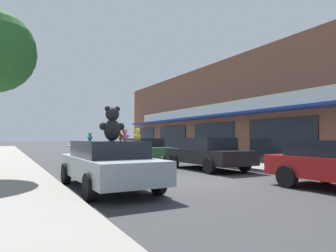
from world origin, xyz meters
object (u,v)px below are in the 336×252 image
(teddy_bear_giant, at_px, (112,124))
(teddy_bear_pink, at_px, (125,135))
(plush_art_car, at_px, (107,163))
(teddy_bear_orange, at_px, (121,137))
(teddy_bear_teal, at_px, (90,137))
(parked_car_far_right, at_px, (144,148))
(teddy_bear_blue, at_px, (110,136))
(teddy_bear_yellow, at_px, (138,135))
(parked_car_far_center, at_px, (207,153))

(teddy_bear_giant, relative_size, teddy_bear_pink, 2.80)
(plush_art_car, height_order, teddy_bear_orange, teddy_bear_orange)
(teddy_bear_teal, height_order, parked_car_far_right, teddy_bear_teal)
(teddy_bear_blue, distance_m, parked_car_far_right, 9.85)
(teddy_bear_blue, xyz_separation_m, teddy_bear_pink, (0.07, -1.13, 0.01))
(teddy_bear_giant, height_order, teddy_bear_orange, teddy_bear_giant)
(teddy_bear_yellow, bearing_deg, teddy_bear_blue, -115.53)
(plush_art_car, distance_m, parked_car_far_center, 6.01)
(parked_car_far_center, height_order, parked_car_far_right, parked_car_far_center)
(teddy_bear_yellow, relative_size, teddy_bear_teal, 1.41)
(teddy_bear_yellow, distance_m, teddy_bear_blue, 1.95)
(teddy_bear_yellow, distance_m, parked_car_far_right, 11.53)
(teddy_bear_yellow, bearing_deg, parked_car_far_center, -172.23)
(plush_art_car, height_order, teddy_bear_pink, teddy_bear_pink)
(teddy_bear_blue, relative_size, parked_car_far_right, 0.07)
(parked_car_far_center, bearing_deg, plush_art_car, -153.08)
(teddy_bear_giant, height_order, teddy_bear_teal, teddy_bear_giant)
(teddy_bear_giant, height_order, teddy_bear_blue, teddy_bear_giant)
(teddy_bear_giant, height_order, parked_car_far_right, teddy_bear_giant)
(teddy_bear_teal, xyz_separation_m, teddy_bear_blue, (0.80, 0.67, 0.04))
(teddy_bear_pink, relative_size, parked_car_far_right, 0.07)
(plush_art_car, bearing_deg, teddy_bear_yellow, -58.43)
(teddy_bear_pink, height_order, parked_car_far_center, teddy_bear_pink)
(parked_car_far_right, bearing_deg, teddy_bear_giant, -118.59)
(teddy_bear_teal, distance_m, parked_car_far_right, 10.83)
(plush_art_car, relative_size, teddy_bear_blue, 14.51)
(teddy_bear_blue, xyz_separation_m, parked_car_far_right, (4.94, 8.49, -0.73))
(teddy_bear_teal, xyz_separation_m, parked_car_far_right, (5.74, 9.16, -0.69))
(teddy_bear_yellow, distance_m, teddy_bear_orange, 0.95)
(teddy_bear_giant, xyz_separation_m, teddy_bear_blue, (0.30, 1.12, -0.31))
(teddy_bear_orange, height_order, teddy_bear_teal, same)
(plush_art_car, relative_size, teddy_bear_yellow, 13.67)
(parked_car_far_right, bearing_deg, teddy_bear_pink, -116.83)
(parked_car_far_center, bearing_deg, teddy_bear_teal, -158.20)
(plush_art_car, xyz_separation_m, teddy_bear_pink, (0.49, -0.04, 0.77))
(parked_car_far_center, xyz_separation_m, parked_car_far_right, (-0.00, 6.86, -0.00))
(teddy_bear_orange, xyz_separation_m, parked_car_far_right, (4.95, 9.50, -0.69))
(teddy_bear_orange, relative_size, teddy_bear_teal, 1.00)
(plush_art_car, bearing_deg, teddy_bear_pink, -5.21)
(teddy_bear_blue, bearing_deg, parked_car_far_right, -101.92)
(teddy_bear_orange, height_order, teddy_bear_pink, teddy_bear_pink)
(teddy_bear_giant, height_order, teddy_bear_pink, teddy_bear_giant)
(parked_car_far_right, bearing_deg, teddy_bear_orange, -117.53)
(teddy_bear_giant, relative_size, teddy_bear_blue, 3.06)
(teddy_bear_pink, bearing_deg, teddy_bear_giant, 43.57)
(teddy_bear_yellow, height_order, teddy_bear_orange, teddy_bear_yellow)
(teddy_bear_giant, distance_m, parked_car_far_center, 6.00)
(parked_car_far_center, bearing_deg, teddy_bear_blue, -161.74)
(parked_car_far_center, relative_size, parked_car_far_right, 0.94)
(teddy_bear_orange, bearing_deg, parked_car_far_right, -176.91)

